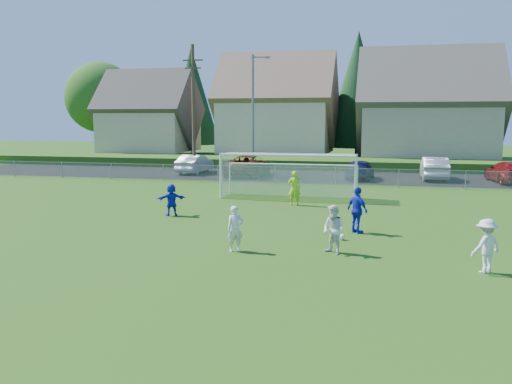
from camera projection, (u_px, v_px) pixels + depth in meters
ground at (188, 283)px, 14.56m from camera, size 160.00×160.00×0.00m
asphalt_lot at (315, 176)px, 41.07m from camera, size 60.00×60.00×0.00m
grass_embankment at (326, 163)px, 48.25m from camera, size 70.00×6.00×0.80m
soccer_ball at (342, 237)px, 19.64m from camera, size 0.22×0.22×0.22m
player_white_a at (235, 229)px, 17.90m from camera, size 0.66×0.61×1.52m
player_white_b at (334, 230)px, 17.55m from camera, size 0.99×0.96×1.61m
player_white_c at (486, 246)px, 15.43m from camera, size 1.15×1.07×1.56m
player_blue_a at (357, 210)px, 20.73m from camera, size 1.05×1.05×1.79m
player_blue_b at (171, 200)px, 24.51m from camera, size 1.37×1.07×1.45m
goalkeeper at (294, 188)px, 27.40m from camera, size 0.69×0.51×1.75m
car_b at (195, 164)px, 43.34m from camera, size 1.79×4.61×1.50m
car_c at (248, 166)px, 41.40m from camera, size 2.63×5.67×1.57m
car_e at (360, 169)px, 38.95m from camera, size 2.12×4.42×1.46m
car_f at (434, 168)px, 38.80m from camera, size 1.74×4.94×1.63m
car_g at (508, 172)px, 36.84m from camera, size 2.64×5.29×1.47m
soccer_goal at (290, 169)px, 29.81m from camera, size 7.42×1.90×2.50m
chainlink_fence at (305, 176)px, 35.68m from camera, size 52.06×0.06×1.20m
streetlight at (254, 112)px, 39.98m from camera, size 1.38×0.18×9.00m
utility_pole at (193, 108)px, 42.06m from camera, size 1.60×0.26×10.00m
houses_row at (355, 88)px, 54.05m from camera, size 53.90×11.45×13.27m
tree_row at (349, 95)px, 60.37m from camera, size 65.98×12.36×13.80m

